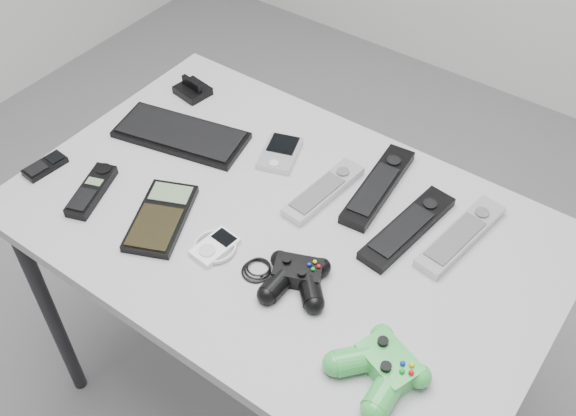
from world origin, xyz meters
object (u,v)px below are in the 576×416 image
Objects in this scene: calculator at (161,217)px; pda_keyboard at (181,134)px; mobile_phone at (45,166)px; remote_black_b at (408,227)px; mp3_player at (215,247)px; cordless_handset at (92,190)px; remote_black_a at (378,186)px; controller_green at (382,367)px; controller_black at (296,276)px; remote_silver_a at (324,190)px; remote_silver_b at (461,235)px; pda at (280,153)px; desk at (283,241)px.

pda_keyboard is at bearing 99.48° from calculator.
mobile_phone is 0.48× the size of calculator.
mp3_player is at bearing -130.05° from remote_black_b.
cordless_handset is 0.30m from mp3_player.
calculator is at bearing -138.65° from remote_black_a.
remote_black_a is 1.67× the size of controller_green.
cordless_handset is at bearing 164.39° from controller_black.
remote_black_a is (0.08, 0.08, 0.00)m from remote_silver_a.
mobile_phone is 1.04× the size of mp3_player.
remote_black_b is 1.04× the size of remote_silver_b.
remote_silver_a is 0.85× the size of remote_black_b.
controller_green reaches higher than mobile_phone.
controller_green reaches higher than pda.
controller_green reaches higher than pda_keyboard.
desk is 0.53m from mobile_phone.
mobile_phone is (-0.16, -0.24, -0.00)m from pda_keyboard.
controller_black is at bearing -178.57° from controller_green.
pda is 0.35m from controller_black.
pda is at bearing -177.44° from remote_black_a.
pda is 0.47× the size of remote_black_b.
calculator is (-0.40, -0.26, -0.00)m from remote_black_b.
cordless_handset is at bearing -145.76° from remote_silver_b.
remote_black_b is at bearing 130.72° from controller_green.
remote_silver_a is 0.23m from controller_black.
controller_black reaches higher than remote_black_b.
controller_green is (0.44, -0.33, 0.01)m from pda.
remote_black_a reaches higher than mp3_player.
remote_black_b is 0.37m from mp3_player.
pda is 0.55× the size of remote_silver_a.
mobile_phone is at bearing -150.66° from remote_black_b.
controller_black is at bearing -62.43° from remote_silver_a.
remote_silver_b is at bearing 30.86° from remote_black_b.
remote_silver_a is at bearing 76.66° from mp3_player.
remote_black_b is 2.76× the size of mp3_player.
remote_black_a is 0.43m from controller_green.
mobile_phone is 0.61m from controller_black.
remote_black_a is at bearing 68.22° from controller_black.
calculator is at bearing -123.49° from pda.
remote_silver_b is 2.66× the size of mp3_player.
remote_silver_a is 0.42m from controller_green.
remote_silver_b reaches higher than desk.
remote_silver_a is at bearing 33.69° from mobile_phone.
remote_black_b and remote_silver_b have the same top height.
remote_silver_b reaches higher than pda.
remote_black_a is 0.36m from mp3_player.
remote_black_b is 1.63× the size of controller_green.
remote_black_b is 0.25m from controller_black.
cordless_handset reaches higher than mp3_player.
pda_keyboard is at bearing 148.66° from mp3_player.
cordless_handset is at bearing 7.15° from mobile_phone.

